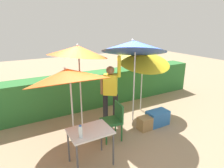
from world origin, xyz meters
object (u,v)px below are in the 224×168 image
(chair_plastic, at_px, (114,119))
(crate_cardboard, at_px, (147,123))
(umbrella_navy, at_px, (78,51))
(folding_table, at_px, (90,135))
(umbrella_orange, at_px, (134,46))
(umbrella_yellow, at_px, (68,76))
(bottle_water, at_px, (81,132))
(umbrella_rainbow, at_px, (144,57))
(cooler_box, at_px, (158,118))
(person_vendor, at_px, (110,90))

(chair_plastic, distance_m, crate_cardboard, 1.03)
(umbrella_navy, distance_m, folding_table, 2.05)
(umbrella_orange, height_order, folding_table, umbrella_orange)
(umbrella_yellow, xyz_separation_m, bottle_water, (-0.13, -1.03, -0.75))
(chair_plastic, height_order, crate_cardboard, chair_plastic)
(umbrella_rainbow, relative_size, chair_plastic, 2.34)
(umbrella_yellow, xyz_separation_m, umbrella_navy, (0.46, 0.58, 0.43))
(chair_plastic, bearing_deg, bottle_water, -147.46)
(crate_cardboard, relative_size, bottle_water, 1.99)
(umbrella_orange, xyz_separation_m, umbrella_yellow, (-1.83, -0.20, -0.50))
(umbrella_orange, bearing_deg, umbrella_rainbow, 32.18)
(umbrella_rainbow, distance_m, crate_cardboard, 1.94)
(umbrella_rainbow, distance_m, cooler_box, 1.81)
(crate_cardboard, height_order, folding_table, folding_table)
(umbrella_orange, bearing_deg, person_vendor, 160.58)
(person_vendor, bearing_deg, umbrella_navy, 167.75)
(crate_cardboard, bearing_deg, umbrella_navy, 145.94)
(umbrella_navy, xyz_separation_m, bottle_water, (-0.59, -1.61, -1.17))
(umbrella_navy, xyz_separation_m, folding_table, (-0.36, -1.47, -1.37))
(folding_table, bearing_deg, umbrella_orange, 32.37)
(cooler_box, bearing_deg, umbrella_rainbow, 76.93)
(crate_cardboard, bearing_deg, cooler_box, 4.65)
(umbrella_rainbow, height_order, cooler_box, umbrella_rainbow)
(umbrella_navy, bearing_deg, umbrella_orange, -15.34)
(chair_plastic, distance_m, cooler_box, 1.40)
(folding_table, relative_size, bottle_water, 3.33)
(folding_table, bearing_deg, umbrella_navy, 76.17)
(umbrella_orange, relative_size, cooler_box, 4.28)
(person_vendor, xyz_separation_m, chair_plastic, (-0.32, -0.76, -0.42))
(person_vendor, relative_size, folding_table, 2.35)
(umbrella_yellow, distance_m, bottle_water, 1.28)
(cooler_box, xyz_separation_m, bottle_water, (-2.43, -0.66, 0.65))
(umbrella_navy, xyz_separation_m, crate_cardboard, (1.44, -0.98, -1.85))
(umbrella_rainbow, bearing_deg, umbrella_orange, -147.82)
(cooler_box, distance_m, bottle_water, 2.60)
(umbrella_navy, height_order, chair_plastic, umbrella_navy)
(chair_plastic, bearing_deg, person_vendor, 66.97)
(umbrella_orange, relative_size, umbrella_yellow, 1.25)
(person_vendor, relative_size, cooler_box, 3.17)
(umbrella_orange, bearing_deg, umbrella_navy, 164.66)
(umbrella_rainbow, distance_m, umbrella_navy, 2.09)
(umbrella_rainbow, distance_m, bottle_water, 3.25)
(umbrella_navy, distance_m, cooler_box, 2.75)
(umbrella_orange, relative_size, chair_plastic, 2.86)
(umbrella_rainbow, relative_size, umbrella_yellow, 1.02)
(person_vendor, height_order, cooler_box, person_vendor)
(umbrella_rainbow, xyz_separation_m, crate_cardboard, (-0.62, -1.04, -1.52))
(umbrella_yellow, distance_m, folding_table, 1.31)
(umbrella_yellow, bearing_deg, bottle_water, -97.38)
(umbrella_navy, relative_size, bottle_water, 9.49)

